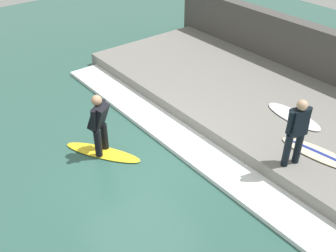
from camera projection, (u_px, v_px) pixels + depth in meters
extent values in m
plane|color=#2D564C|center=(138.00, 164.00, 9.16)|extent=(28.00, 28.00, 0.00)
cube|color=slate|center=(256.00, 102.00, 11.13)|extent=(4.40, 10.93, 0.40)
cube|color=#474442|center=(312.00, 56.00, 11.99)|extent=(0.50, 11.48, 1.84)
cube|color=white|center=(183.00, 141.00, 9.83)|extent=(0.97, 10.38, 0.11)
ellipsoid|color=yellow|center=(103.00, 152.00, 9.47)|extent=(1.42, 1.92, 0.06)
cylinder|color=black|center=(98.00, 144.00, 9.14)|extent=(0.17, 0.17, 0.69)
cylinder|color=black|center=(104.00, 136.00, 9.39)|extent=(0.17, 0.17, 0.69)
cube|color=black|center=(98.00, 116.00, 8.90)|extent=(0.58, 0.59, 0.67)
sphere|color=#A87A5B|center=(97.00, 100.00, 8.66)|extent=(0.24, 0.24, 0.24)
cylinder|color=black|center=(93.00, 120.00, 8.70)|extent=(0.12, 0.20, 0.56)
cylinder|color=black|center=(103.00, 110.00, 9.06)|extent=(0.12, 0.20, 0.56)
cylinder|color=black|center=(298.00, 147.00, 8.37)|extent=(0.15, 0.15, 0.79)
cylinder|color=black|center=(287.00, 150.00, 8.27)|extent=(0.15, 0.15, 0.79)
cube|color=black|center=(299.00, 122.00, 7.94)|extent=(0.43, 0.34, 0.59)
sphere|color=tan|center=(302.00, 105.00, 7.72)|extent=(0.22, 0.22, 0.22)
cylinder|color=black|center=(307.00, 118.00, 7.99)|extent=(0.11, 0.12, 0.51)
cylinder|color=black|center=(290.00, 123.00, 7.85)|extent=(0.11, 0.12, 0.51)
ellipsoid|color=beige|center=(319.00, 154.00, 8.77)|extent=(0.79, 1.85, 0.06)
ellipsoid|color=navy|center=(319.00, 153.00, 8.76)|extent=(0.35, 1.65, 0.01)
ellipsoid|color=silver|center=(294.00, 116.00, 10.07)|extent=(0.67, 1.65, 0.06)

